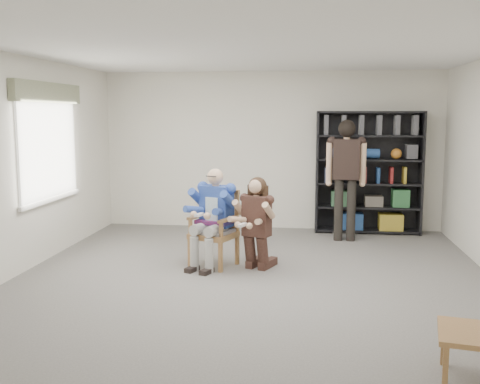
% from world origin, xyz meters
% --- Properties ---
extents(room_shell, '(6.00, 7.00, 2.80)m').
position_xyz_m(room_shell, '(0.00, 0.00, 1.40)').
color(room_shell, white).
rests_on(room_shell, ground).
extents(floor, '(6.00, 7.00, 0.01)m').
position_xyz_m(floor, '(0.00, 0.00, 0.00)').
color(floor, '#605D59').
rests_on(floor, ground).
extents(window_left, '(0.16, 2.00, 1.75)m').
position_xyz_m(window_left, '(-2.95, 1.00, 1.63)').
color(window_left, silver).
rests_on(window_left, room_shell).
extents(armchair, '(0.77, 0.75, 1.03)m').
position_xyz_m(armchair, '(-0.58, 0.80, 0.52)').
color(armchair, '#9E5B38').
rests_on(armchair, floor).
extents(seated_man, '(0.83, 0.96, 1.34)m').
position_xyz_m(seated_man, '(-0.58, 0.80, 0.67)').
color(seated_man, navy).
rests_on(seated_man, floor).
extents(kneeling_woman, '(0.78, 0.96, 1.23)m').
position_xyz_m(kneeling_woman, '(-0.00, 0.68, 0.61)').
color(kneeling_woman, '#331B17').
rests_on(kneeling_woman, floor).
extents(bookshelf, '(1.80, 0.38, 2.10)m').
position_xyz_m(bookshelf, '(1.70, 3.28, 1.05)').
color(bookshelf, black).
rests_on(bookshelf, floor).
extents(standing_man, '(0.61, 0.36, 1.94)m').
position_xyz_m(standing_man, '(1.27, 2.60, 0.97)').
color(standing_man, black).
rests_on(standing_man, floor).
extents(side_table, '(0.67, 0.67, 0.40)m').
position_xyz_m(side_table, '(1.98, -2.23, 0.20)').
color(side_table, '#9E5B38').
rests_on(side_table, floor).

